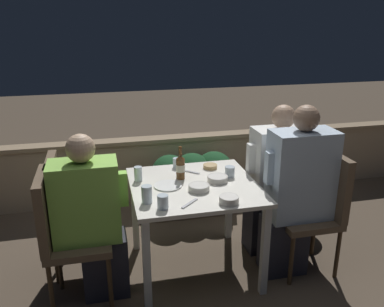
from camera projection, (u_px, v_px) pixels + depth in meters
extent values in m
plane|color=brown|center=(194.00, 268.00, 3.26)|extent=(16.00, 16.00, 0.00)
cube|color=tan|center=(164.00, 169.00, 4.45)|extent=(9.00, 0.14, 0.65)
cube|color=#9E8466|center=(163.00, 139.00, 4.34)|extent=(9.00, 0.18, 0.04)
cube|color=silver|center=(194.00, 186.00, 3.02)|extent=(0.93, 0.91, 0.03)
cube|color=silver|center=(147.00, 267.00, 2.68)|extent=(0.05, 0.05, 0.70)
cube|color=silver|center=(265.00, 251.00, 2.86)|extent=(0.05, 0.05, 0.70)
cube|color=silver|center=(135.00, 212.00, 3.42)|extent=(0.05, 0.05, 0.70)
cube|color=silver|center=(229.00, 202.00, 3.60)|extent=(0.05, 0.05, 0.70)
cube|color=brown|center=(193.00, 198.00, 4.16)|extent=(0.83, 0.36, 0.28)
ellipsoid|color=#194723|center=(170.00, 173.00, 4.02)|extent=(0.37, 0.47, 0.36)
ellipsoid|color=#194723|center=(193.00, 171.00, 4.07)|extent=(0.37, 0.47, 0.36)
ellipsoid|color=#194723|center=(215.00, 169.00, 4.12)|extent=(0.37, 0.47, 0.36)
cube|color=brown|center=(79.00, 242.00, 2.81)|extent=(0.44, 0.44, 0.05)
cube|color=brown|center=(44.00, 210.00, 2.68)|extent=(0.06, 0.44, 0.49)
cylinder|color=#47321E|center=(51.00, 291.00, 2.67)|extent=(0.03, 0.03, 0.41)
cylinder|color=#47321E|center=(110.00, 283.00, 2.75)|extent=(0.03, 0.03, 0.41)
cylinder|color=#47321E|center=(56.00, 259.00, 3.02)|extent=(0.03, 0.03, 0.41)
cylinder|color=#47321E|center=(108.00, 253.00, 3.10)|extent=(0.03, 0.03, 0.41)
cube|color=#282833|center=(106.00, 264.00, 2.91)|extent=(0.32, 0.23, 0.46)
cube|color=#8CCC4C|center=(85.00, 201.00, 2.73)|extent=(0.45, 0.26, 0.56)
cube|color=#8CCC4C|center=(122.00, 189.00, 2.76)|extent=(0.07, 0.07, 0.24)
sphere|color=tan|center=(80.00, 148.00, 2.60)|extent=(0.19, 0.19, 0.19)
cube|color=brown|center=(84.00, 221.00, 3.09)|extent=(0.44, 0.44, 0.05)
cube|color=brown|center=(53.00, 191.00, 2.96)|extent=(0.06, 0.44, 0.49)
cylinder|color=#47321E|center=(60.00, 265.00, 2.95)|extent=(0.03, 0.03, 0.41)
cylinder|color=#47321E|center=(113.00, 258.00, 3.03)|extent=(0.03, 0.03, 0.41)
cylinder|color=#47321E|center=(63.00, 238.00, 3.30)|extent=(0.03, 0.03, 0.41)
cylinder|color=#47321E|center=(110.00, 233.00, 3.39)|extent=(0.03, 0.03, 0.41)
cube|color=brown|center=(305.00, 218.00, 3.14)|extent=(0.44, 0.44, 0.05)
cube|color=brown|center=(332.00, 183.00, 3.10)|extent=(0.06, 0.44, 0.49)
cylinder|color=#47321E|center=(291.00, 261.00, 3.00)|extent=(0.03, 0.03, 0.41)
cylinder|color=#47321E|center=(337.00, 254.00, 3.08)|extent=(0.03, 0.03, 0.41)
cylinder|color=#47321E|center=(270.00, 235.00, 3.35)|extent=(0.03, 0.03, 0.41)
cylinder|color=#47321E|center=(312.00, 229.00, 3.44)|extent=(0.03, 0.03, 0.41)
cube|color=#282833|center=(283.00, 244.00, 3.17)|extent=(0.33, 0.23, 0.46)
cube|color=silver|center=(301.00, 175.00, 3.01)|extent=(0.47, 0.26, 0.68)
cube|color=silver|center=(270.00, 168.00, 2.93)|extent=(0.07, 0.07, 0.24)
sphere|color=#99755B|center=(306.00, 118.00, 2.87)|extent=(0.19, 0.19, 0.19)
cube|color=brown|center=(285.00, 200.00, 3.45)|extent=(0.44, 0.44, 0.05)
cube|color=brown|center=(309.00, 168.00, 3.40)|extent=(0.06, 0.44, 0.49)
cylinder|color=#47321E|center=(271.00, 238.00, 3.31)|extent=(0.03, 0.03, 0.41)
cylinder|color=#47321E|center=(314.00, 232.00, 3.39)|extent=(0.03, 0.03, 0.41)
cylinder|color=#47321E|center=(254.00, 216.00, 3.66)|extent=(0.03, 0.03, 0.41)
cylinder|color=#47321E|center=(293.00, 212.00, 3.74)|extent=(0.03, 0.03, 0.41)
cube|color=#282833|center=(265.00, 224.00, 3.48)|extent=(0.32, 0.23, 0.46)
cube|color=white|center=(280.00, 164.00, 3.32)|extent=(0.46, 0.26, 0.61)
cube|color=white|center=(252.00, 158.00, 3.25)|extent=(0.07, 0.07, 0.24)
sphere|color=tan|center=(283.00, 117.00, 3.19)|extent=(0.19, 0.19, 0.19)
cylinder|color=brown|center=(180.00, 169.00, 3.10)|extent=(0.07, 0.07, 0.16)
cylinder|color=beige|center=(180.00, 168.00, 3.09)|extent=(0.07, 0.07, 0.06)
cone|color=brown|center=(180.00, 157.00, 3.07)|extent=(0.07, 0.07, 0.03)
cylinder|color=brown|center=(180.00, 151.00, 3.05)|extent=(0.03, 0.03, 0.07)
cylinder|color=white|center=(168.00, 186.00, 2.98)|extent=(0.21, 0.21, 0.01)
cylinder|color=beige|center=(229.00, 200.00, 2.71)|extent=(0.13, 0.13, 0.05)
torus|color=beige|center=(229.00, 197.00, 2.71)|extent=(0.13, 0.13, 0.01)
cylinder|color=tan|center=(210.00, 166.00, 3.33)|extent=(0.11, 0.11, 0.03)
torus|color=tan|center=(210.00, 165.00, 3.32)|extent=(0.11, 0.11, 0.01)
cylinder|color=beige|center=(199.00, 188.00, 2.91)|extent=(0.15, 0.15, 0.04)
torus|color=beige|center=(199.00, 185.00, 2.90)|extent=(0.15, 0.15, 0.01)
cylinder|color=beige|center=(218.00, 179.00, 3.07)|extent=(0.15, 0.15, 0.04)
torus|color=beige|center=(218.00, 177.00, 3.06)|extent=(0.15, 0.15, 0.01)
cylinder|color=silver|center=(138.00, 174.00, 3.07)|extent=(0.06, 0.06, 0.11)
cylinder|color=silver|center=(147.00, 194.00, 2.71)|extent=(0.07, 0.07, 0.12)
cylinder|color=silver|center=(163.00, 202.00, 2.63)|extent=(0.07, 0.07, 0.09)
cylinder|color=silver|center=(230.00, 172.00, 3.15)|extent=(0.08, 0.08, 0.08)
cylinder|color=silver|center=(177.00, 163.00, 3.34)|extent=(0.06, 0.06, 0.08)
cube|color=silver|center=(190.00, 172.00, 3.25)|extent=(0.14, 0.13, 0.01)
cube|color=silver|center=(190.00, 203.00, 2.71)|extent=(0.14, 0.13, 0.01)
cylinder|color=brown|center=(295.00, 209.00, 4.00)|extent=(0.24, 0.24, 0.23)
cylinder|color=#47331E|center=(297.00, 189.00, 3.93)|extent=(0.03, 0.03, 0.20)
ellipsoid|color=#194723|center=(299.00, 166.00, 3.86)|extent=(0.33, 0.33, 0.30)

